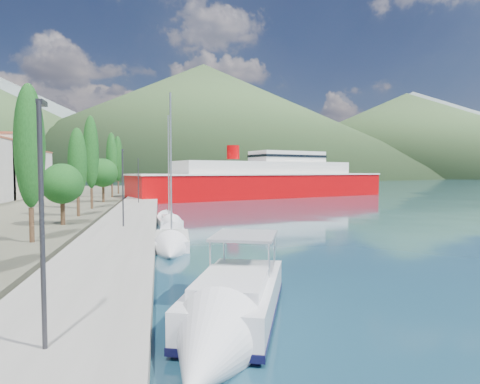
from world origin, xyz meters
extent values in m
plane|color=#183B4D|center=(0.00, 120.00, 0.00)|extent=(1400.00, 1400.00, 0.00)
cube|color=gray|center=(-9.00, 26.00, 0.40)|extent=(5.00, 88.00, 0.80)
cone|color=slate|center=(80.00, 680.00, 90.00)|extent=(760.00, 760.00, 180.00)
cone|color=slate|center=(420.00, 600.00, 70.00)|extent=(640.00, 640.00, 140.00)
cone|color=#38532C|center=(40.00, 400.00, 57.50)|extent=(480.00, 480.00, 115.00)
cone|color=#38532C|center=(260.00, 380.00, 45.00)|extent=(420.00, 420.00, 90.00)
cube|color=silver|center=(-32.00, 66.00, 4.70)|extent=(9.00, 10.00, 8.00)
cube|color=#9E5138|center=(-32.00, 66.00, 8.85)|extent=(9.20, 10.20, 0.30)
cylinder|color=#47301E|center=(-14.03, 10.18, 1.78)|extent=(0.30, 0.30, 2.16)
ellipsoid|color=#154917|center=(-14.03, 10.18, 6.70)|extent=(1.80, 1.80, 7.67)
cylinder|color=#47301E|center=(-14.03, 18.43, 1.74)|extent=(0.36, 0.36, 2.08)
sphere|color=#154917|center=(-14.03, 18.43, 4.10)|extent=(3.32, 3.32, 3.32)
cylinder|color=#47301E|center=(-14.03, 24.94, 1.65)|extent=(0.30, 0.30, 1.91)
ellipsoid|color=#154917|center=(-14.03, 24.94, 5.99)|extent=(1.80, 1.80, 6.77)
cylinder|color=#47301E|center=(-14.03, 33.03, 1.90)|extent=(0.30, 0.30, 2.41)
ellipsoid|color=#154917|center=(-14.03, 33.03, 7.37)|extent=(1.80, 1.80, 8.53)
cylinder|color=#47301E|center=(-14.03, 43.15, 1.98)|extent=(0.36, 0.36, 2.55)
sphere|color=#154917|center=(-14.03, 43.15, 4.88)|extent=(4.08, 4.08, 4.08)
cylinder|color=#47301E|center=(-14.03, 54.02, 1.90)|extent=(0.30, 0.30, 2.41)
ellipsoid|color=#154917|center=(-14.03, 54.02, 7.38)|extent=(1.80, 1.80, 8.54)
cylinder|color=#47301E|center=(-14.03, 64.80, 1.94)|extent=(0.30, 0.30, 2.48)
ellipsoid|color=#154917|center=(-14.03, 64.80, 7.58)|extent=(1.80, 1.80, 8.79)
cylinder|color=#2D2D33|center=(-9.00, -6.37, 3.80)|extent=(0.12, 0.12, 6.00)
cube|color=#2D2D33|center=(-9.00, -6.12, 6.80)|extent=(0.15, 0.50, 0.12)
cylinder|color=#2D2D33|center=(-9.00, 15.72, 3.80)|extent=(0.12, 0.12, 6.00)
cube|color=#2D2D33|center=(-9.00, 15.97, 6.80)|extent=(0.15, 0.50, 0.12)
cylinder|color=#2D2D33|center=(-9.00, 39.99, 3.80)|extent=(0.12, 0.12, 6.00)
cube|color=#2D2D33|center=(-9.00, 40.24, 6.80)|extent=(0.15, 0.50, 0.12)
cube|color=black|center=(-3.63, -3.27, -0.05)|extent=(4.56, 6.88, 0.72)
cube|color=silver|center=(-3.63, -3.27, 0.77)|extent=(4.93, 7.28, 1.14)
cube|color=black|center=(-3.63, -3.27, 0.26)|extent=(5.01, 7.38, 0.23)
cube|color=silver|center=(-3.92, -4.04, 1.50)|extent=(3.19, 3.85, 0.41)
cube|color=gray|center=(-2.98, -1.57, 2.63)|extent=(3.21, 3.47, 0.10)
cone|color=silver|center=(-5.17, -7.28, 0.57)|extent=(3.69, 4.04, 2.68)
cube|color=silver|center=(-5.41, 11.11, 0.25)|extent=(2.62, 5.84, 0.92)
cube|color=silver|center=(-5.43, 10.73, 0.87)|extent=(1.52, 2.36, 0.36)
cylinder|color=silver|center=(-5.43, 10.73, 5.55)|extent=(0.12, 0.12, 9.67)
cone|color=silver|center=(-5.59, 7.45, 0.25)|extent=(2.47, 2.78, 2.34)
cube|color=silver|center=(-5.34, 22.43, 0.22)|extent=(2.53, 5.83, 0.80)
cube|color=silver|center=(-5.31, 22.05, 0.76)|extent=(1.42, 2.37, 0.31)
cylinder|color=silver|center=(-5.31, 22.05, 5.51)|extent=(0.12, 0.12, 9.78)
cone|color=silver|center=(-5.02, 18.81, 0.22)|extent=(2.27, 2.82, 2.05)
cube|color=#B30105|center=(14.30, 59.66, 1.98)|extent=(53.01, 26.81, 5.05)
cube|color=silver|center=(14.30, 59.66, 4.51)|extent=(53.46, 27.24, 0.27)
cube|color=silver|center=(14.30, 59.66, 5.59)|extent=(37.06, 19.94, 2.70)
cube|color=silver|center=(19.43, 61.38, 8.02)|extent=(16.01, 11.00, 2.16)
cylinder|color=#B30105|center=(7.46, 57.38, 8.65)|extent=(2.34, 2.34, 2.52)
camera|label=1|loc=(-6.22, -16.71, 5.14)|focal=30.00mm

